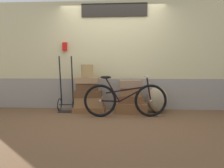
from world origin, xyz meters
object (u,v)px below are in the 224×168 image
(suitcase_0, at_px, (89,109))
(suitcase_4, at_px, (87,80))
(luggage_trolley, at_px, (66,99))
(suitcase_8, at_px, (130,84))
(burlap_sack, at_px, (157,100))
(suitcase_2, at_px, (88,94))
(suitcase_5, at_px, (132,108))
(suitcase_1, at_px, (89,102))
(bicycle, at_px, (125,100))
(wicker_basket, at_px, (87,71))
(suitcase_7, at_px, (131,92))
(suitcase_3, at_px, (87,87))
(suitcase_6, at_px, (131,99))

(suitcase_0, relative_size, suitcase_4, 1.36)
(luggage_trolley, bearing_deg, suitcase_8, -1.33)
(suitcase_8, xyz_separation_m, burlap_sack, (0.61, 0.03, -0.35))
(suitcase_2, xyz_separation_m, suitcase_5, (0.99, -0.00, -0.30))
(suitcase_4, xyz_separation_m, suitcase_5, (1.02, -0.03, -0.61))
(suitcase_1, distance_m, suitcase_8, 1.01)
(suitcase_2, relative_size, bicycle, 0.36)
(suitcase_2, height_order, wicker_basket, wicker_basket)
(wicker_basket, bearing_deg, suitcase_7, 1.20)
(suitcase_5, height_order, suitcase_7, suitcase_7)
(burlap_sack, bearing_deg, bicycle, -145.77)
(suitcase_8, bearing_deg, suitcase_1, 175.44)
(suitcase_4, bearing_deg, wicker_basket, -76.52)
(bicycle, bearing_deg, suitcase_0, 152.59)
(suitcase_0, bearing_deg, bicycle, -29.22)
(luggage_trolley, bearing_deg, suitcase_5, -2.39)
(suitcase_8, height_order, luggage_trolley, luggage_trolley)
(suitcase_3, bearing_deg, burlap_sack, -1.31)
(suitcase_2, xyz_separation_m, burlap_sack, (1.56, 0.06, -0.12))
(suitcase_4, relative_size, wicker_basket, 1.79)
(suitcase_1, distance_m, wicker_basket, 0.70)
(bicycle, bearing_deg, suitcase_1, 152.66)
(suitcase_1, bearing_deg, suitcase_0, 122.11)
(suitcase_2, distance_m, suitcase_8, 0.97)
(suitcase_3, bearing_deg, suitcase_0, -36.95)
(suitcase_5, distance_m, bicycle, 0.52)
(suitcase_1, relative_size, suitcase_5, 0.91)
(suitcase_8, relative_size, burlap_sack, 0.85)
(suitcase_0, height_order, burlap_sack, burlap_sack)
(suitcase_2, distance_m, suitcase_5, 1.04)
(luggage_trolley, bearing_deg, suitcase_2, -6.58)
(suitcase_7, bearing_deg, suitcase_3, 179.07)
(suitcase_8, bearing_deg, suitcase_6, -64.48)
(suitcase_6, bearing_deg, suitcase_1, 179.75)
(luggage_trolley, bearing_deg, bicycle, -19.80)
(suitcase_0, bearing_deg, suitcase_8, 0.10)
(suitcase_3, height_order, suitcase_4, suitcase_4)
(suitcase_5, relative_size, wicker_basket, 2.34)
(suitcase_1, distance_m, bicycle, 0.93)
(suitcase_4, height_order, suitcase_5, suitcase_4)
(suitcase_3, height_order, suitcase_5, suitcase_3)
(suitcase_8, height_order, bicycle, bicycle)
(suitcase_2, relative_size, luggage_trolley, 0.48)
(wicker_basket, bearing_deg, suitcase_1, -15.56)
(suitcase_1, distance_m, luggage_trolley, 0.55)
(wicker_basket, bearing_deg, luggage_trolley, 173.71)
(bicycle, bearing_deg, suitcase_7, 75.62)
(suitcase_7, relative_size, wicker_basket, 1.56)
(burlap_sack, bearing_deg, suitcase_8, -176.88)
(suitcase_8, bearing_deg, suitcase_5, -38.69)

